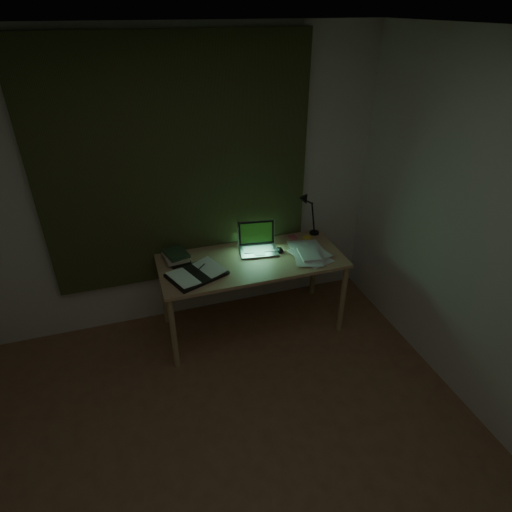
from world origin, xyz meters
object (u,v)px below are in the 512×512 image
at_px(desk, 252,294).
at_px(open_textbook, 197,274).
at_px(book_stack, 177,256).
at_px(laptop, 259,240).
at_px(loose_papers, 302,255).
at_px(desk_lamp, 316,210).

distance_m(desk, open_textbook, 0.63).
bearing_deg(desk, book_stack, 164.04).
distance_m(laptop, loose_papers, 0.40).
relative_size(open_textbook, book_stack, 1.96).
bearing_deg(desk, desk_lamp, 21.25).
height_order(open_textbook, desk_lamp, desk_lamp).
height_order(loose_papers, desk_lamp, desk_lamp).
height_order(book_stack, loose_papers, book_stack).
bearing_deg(loose_papers, desk, 170.77).
bearing_deg(desk, open_textbook, -168.28).
distance_m(laptop, desk_lamp, 0.64).
relative_size(desk, open_textbook, 3.65).
relative_size(book_stack, loose_papers, 0.56).
xyz_separation_m(laptop, desk_lamp, (0.61, 0.17, 0.12)).
distance_m(desk, loose_papers, 0.58).
bearing_deg(desk_lamp, loose_papers, -139.97).
relative_size(laptop, book_stack, 1.68).
distance_m(laptop, book_stack, 0.71).
height_order(desk, laptop, laptop).
height_order(desk, loose_papers, loose_papers).
height_order(open_textbook, book_stack, book_stack).
xyz_separation_m(laptop, loose_papers, (0.34, -0.18, -0.11)).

